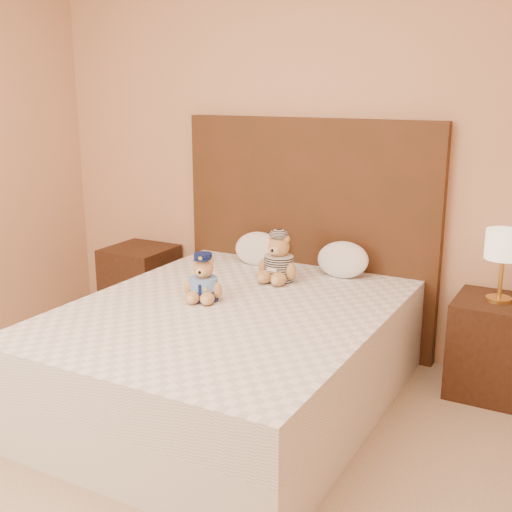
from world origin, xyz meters
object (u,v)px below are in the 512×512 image
at_px(teddy_prisoner, 279,257).
at_px(pillow_right, 343,258).
at_px(nightstand_left, 141,283).
at_px(teddy_police, 203,277).
at_px(nightstand_right, 494,347).
at_px(lamp, 504,248).
at_px(pillow_left, 257,247).
at_px(bed, 230,354).

bearing_deg(teddy_prisoner, pillow_right, 45.92).
xyz_separation_m(nightstand_left, teddy_police, (1.07, -0.77, 0.41)).
height_order(teddy_prisoner, pillow_right, teddy_prisoner).
relative_size(nightstand_right, lamp, 1.38).
xyz_separation_m(lamp, pillow_right, (-0.93, 0.03, -0.18)).
relative_size(nightstand_right, teddy_prisoner, 1.85).
relative_size(nightstand_left, teddy_police, 2.09).
bearing_deg(pillow_right, teddy_prisoner, -137.04).
distance_m(teddy_police, pillow_right, 0.94).
bearing_deg(nightstand_left, teddy_police, -35.74).
height_order(lamp, pillow_right, lamp).
bearing_deg(lamp, pillow_right, 178.15).
relative_size(nightstand_right, pillow_left, 1.69).
xyz_separation_m(nightstand_left, nightstand_right, (2.50, 0.00, 0.00)).
bearing_deg(lamp, pillow_left, 178.88).
height_order(pillow_left, pillow_right, pillow_right).
xyz_separation_m(teddy_police, teddy_prisoner, (0.20, 0.52, 0.02)).
bearing_deg(nightstand_right, nightstand_left, 180.00).
bearing_deg(bed, lamp, 32.62).
xyz_separation_m(nightstand_right, lamp, (-0.00, 0.00, 0.57)).
bearing_deg(teddy_prisoner, pillow_left, 139.75).
distance_m(bed, pillow_left, 0.96).
relative_size(lamp, pillow_right, 1.21).
relative_size(teddy_police, teddy_prisoner, 0.89).
xyz_separation_m(bed, lamp, (1.25, 0.80, 0.57)).
bearing_deg(nightstand_left, pillow_left, 1.77).
height_order(bed, pillow_right, pillow_right).
relative_size(bed, pillow_right, 6.04).
xyz_separation_m(teddy_police, pillow_left, (-0.10, 0.80, -0.02)).
xyz_separation_m(lamp, teddy_prisoner, (-1.23, -0.25, -0.15)).
height_order(nightstand_right, teddy_prisoner, teddy_prisoner).
distance_m(nightstand_right, teddy_police, 1.67).
height_order(bed, teddy_police, teddy_police).
relative_size(nightstand_left, pillow_right, 1.66).
xyz_separation_m(nightstand_left, pillow_left, (0.97, 0.03, 0.39)).
bearing_deg(pillow_right, pillow_left, 180.00).
bearing_deg(lamp, nightstand_left, 180.00).
bearing_deg(nightstand_right, pillow_left, 178.88).
bearing_deg(teddy_prisoner, lamp, 14.48).
distance_m(nightstand_left, pillow_right, 1.62).
bearing_deg(teddy_police, nightstand_left, 127.93).
bearing_deg(teddy_police, nightstand_right, 11.94).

